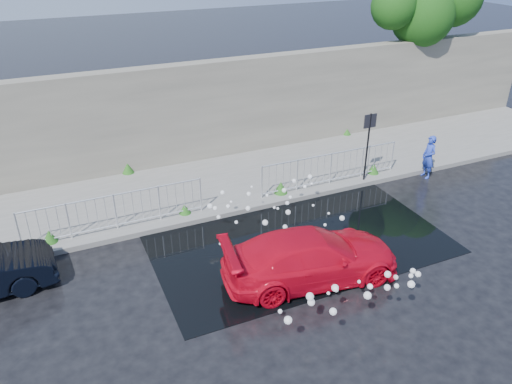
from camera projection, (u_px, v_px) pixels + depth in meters
ground at (297, 262)px, 12.99m from camera, size 90.00×90.00×0.00m
pavement at (228, 181)px, 16.99m from camera, size 30.00×4.00×0.15m
curb at (252, 208)px, 15.37m from camera, size 30.00×0.25×0.16m
retaining_wall at (205, 111)px, 17.91m from camera, size 30.00×0.60×3.50m
puddle at (296, 239)px, 13.97m from camera, size 8.00×5.00×0.01m
sign_post at (369, 136)px, 16.19m from camera, size 0.45×0.06×2.50m
tree at (429, 8)px, 20.23m from camera, size 5.09×2.60×6.39m
railing_left at (115, 210)px, 13.91m from camera, size 5.05×0.05×1.10m
railing_right at (331, 167)px, 16.43m from camera, size 5.05×0.05×1.10m
weeds at (227, 183)px, 16.31m from camera, size 12.17×3.93×0.39m
water_spray at (311, 246)px, 12.25m from camera, size 3.65×5.66×1.02m
red_car at (311, 257)px, 12.13m from camera, size 4.57×2.33×1.27m
person at (429, 157)px, 17.12m from camera, size 0.41×0.59×1.52m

